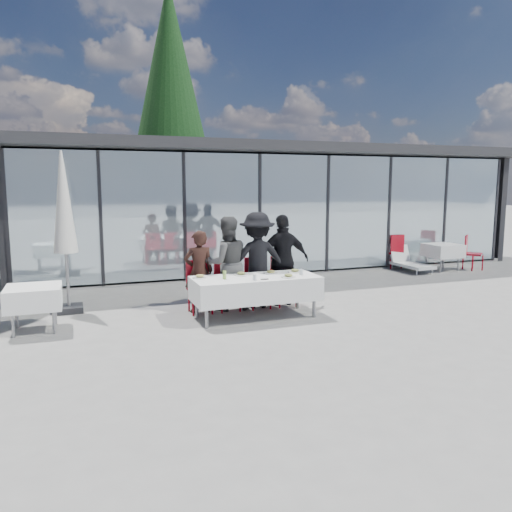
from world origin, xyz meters
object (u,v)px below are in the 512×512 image
at_px(dining_table, 256,288).
at_px(diner_c, 257,260).
at_px(diner_a, 199,272).
at_px(diner_d, 283,260).
at_px(spare_table_left, 34,298).
at_px(diner_chair_d, 283,278).
at_px(juice_bottle, 224,275).
at_px(spare_table_right, 443,251).
at_px(market_umbrella, 64,211).
at_px(lounger, 408,261).
at_px(plate_extra, 288,276).
at_px(diner_b, 227,263).
at_px(spare_chair_b, 395,250).
at_px(plate_a, 200,277).
at_px(spare_chair_a, 470,251).
at_px(diner_chair_b, 227,282).
at_px(plate_d, 295,271).
at_px(diner_chair_c, 257,280).
at_px(conifer_tree, 171,96).
at_px(folded_eyeglasses, 265,279).
at_px(plate_c, 271,272).
at_px(plate_b, 241,274).
at_px(diner_chair_a, 199,284).

relative_size(dining_table, diner_c, 1.21).
relative_size(diner_a, diner_d, 0.86).
height_order(diner_d, spare_table_left, diner_d).
relative_size(diner_chair_d, juice_bottle, 6.55).
height_order(spare_table_left, spare_table_right, same).
relative_size(market_umbrella, lounger, 2.22).
height_order(plate_extra, juice_bottle, juice_bottle).
relative_size(diner_b, diner_c, 0.96).
relative_size(diner_c, spare_chair_b, 1.91).
bearing_deg(spare_chair_b, diner_b, -153.35).
bearing_deg(plate_a, diner_a, 78.10).
height_order(plate_a, spare_table_left, plate_a).
bearing_deg(spare_chair_a, diner_d, -162.89).
bearing_deg(spare_chair_a, spare_chair_b, 152.84).
bearing_deg(plate_extra, diner_chair_d, 72.23).
bearing_deg(lounger, diner_chair_d, -153.00).
xyz_separation_m(diner_chair_b, plate_a, (-0.66, -0.54, 0.24)).
bearing_deg(spare_chair_a, plate_extra, -156.36).
height_order(plate_d, juice_bottle, juice_bottle).
distance_m(diner_chair_c, conifer_tree, 13.12).
xyz_separation_m(diner_chair_d, spare_table_right, (5.80, 2.20, 0.02)).
bearing_deg(diner_b, conifer_tree, -93.22).
distance_m(spare_table_left, spare_table_right, 10.63).
distance_m(plate_a, folded_eyeglasses, 1.15).
height_order(plate_c, conifer_tree, conifer_tree).
xyz_separation_m(diner_chair_b, plate_b, (0.12, -0.54, 0.24)).
height_order(folded_eyeglasses, spare_chair_a, spare_chair_a).
distance_m(diner_a, diner_b, 0.56).
height_order(spare_chair_b, market_umbrella, market_umbrella).
distance_m(juice_bottle, conifer_tree, 13.79).
relative_size(plate_a, conifer_tree, 0.03).
xyz_separation_m(diner_chair_b, conifer_tree, (1.23, 11.92, 5.45)).
xyz_separation_m(diner_a, spare_table_right, (7.51, 2.21, -0.22)).
relative_size(diner_chair_d, plate_a, 3.67).
distance_m(diner_a, plate_b, 0.84).
relative_size(diner_chair_d, spare_chair_a, 1.00).
height_order(plate_a, plate_extra, same).
bearing_deg(diner_chair_c, diner_d, -1.12).
bearing_deg(spare_table_right, diner_chair_c, -160.92).
relative_size(diner_chair_d, conifer_tree, 0.09).
relative_size(dining_table, plate_extra, 8.51).
bearing_deg(diner_chair_d, diner_chair_c, 180.00).
relative_size(diner_chair_d, plate_b, 3.67).
height_order(diner_chair_a, plate_d, diner_chair_a).
xyz_separation_m(diner_chair_d, spare_chair_a, (6.60, 2.02, 0.00)).
xyz_separation_m(folded_eyeglasses, conifer_tree, (0.87, 12.98, 5.23)).
height_order(plate_b, spare_chair_b, spare_chair_b).
xyz_separation_m(diner_b, plate_a, (-0.66, -0.53, -0.12)).
bearing_deg(dining_table, spare_chair_b, 33.50).
bearing_deg(diner_c, diner_a, 8.63).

